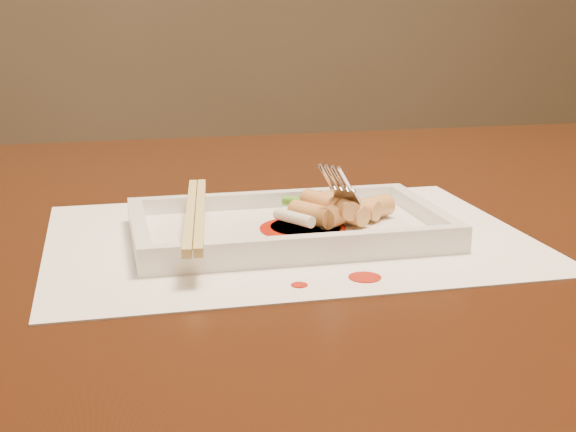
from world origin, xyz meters
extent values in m
cube|color=black|center=(0.00, 0.00, 0.73)|extent=(1.40, 0.90, 0.04)
cube|color=white|center=(-0.08, -0.09, 0.75)|extent=(0.40, 0.30, 0.00)
cylinder|color=#AD1405|center=(-0.05, -0.20, 0.75)|extent=(0.02, 0.02, 0.00)
cylinder|color=#AD1405|center=(-0.10, -0.21, 0.75)|extent=(0.01, 0.01, 0.00)
cube|color=white|center=(-0.08, -0.09, 0.76)|extent=(0.26, 0.16, 0.01)
cube|color=white|center=(-0.08, -0.01, 0.77)|extent=(0.26, 0.01, 0.01)
cube|color=white|center=(-0.08, -0.16, 0.77)|extent=(0.26, 0.01, 0.01)
cube|color=white|center=(-0.21, -0.09, 0.77)|extent=(0.01, 0.14, 0.01)
cube|color=white|center=(0.04, -0.09, 0.77)|extent=(0.01, 0.14, 0.01)
cube|color=black|center=(-0.05, -0.05, 0.77)|extent=(0.04, 0.03, 0.01)
cylinder|color=#EAEACC|center=(-0.08, -0.10, 0.77)|extent=(0.03, 0.04, 0.01)
cylinder|color=#3D8F17|center=(-0.04, -0.07, 0.77)|extent=(0.08, 0.05, 0.01)
cube|color=tan|center=(-0.17, -0.09, 0.78)|extent=(0.04, 0.22, 0.01)
cube|color=tan|center=(-0.16, -0.09, 0.78)|extent=(0.04, 0.22, 0.01)
cylinder|color=#AD1405|center=(-0.08, -0.09, 0.76)|extent=(0.04, 0.04, 0.00)
cylinder|color=#AD1405|center=(-0.08, -0.10, 0.76)|extent=(0.07, 0.07, 0.00)
cylinder|color=#AD1405|center=(-0.07, -0.09, 0.76)|extent=(0.06, 0.06, 0.00)
cylinder|color=#DBAF66|center=(-0.06, -0.09, 0.77)|extent=(0.04, 0.04, 0.02)
cylinder|color=#DBAF66|center=(-0.01, -0.08, 0.77)|extent=(0.05, 0.04, 0.02)
cylinder|color=#DBAF66|center=(-0.04, -0.09, 0.78)|extent=(0.03, 0.05, 0.02)
cylinder|color=#DBAF66|center=(-0.02, -0.08, 0.77)|extent=(0.04, 0.04, 0.02)
cylinder|color=#DBAF66|center=(-0.04, -0.09, 0.77)|extent=(0.04, 0.04, 0.02)
cylinder|color=#DBAF66|center=(-0.05, -0.08, 0.78)|extent=(0.03, 0.05, 0.02)
cylinder|color=#DBAF66|center=(-0.04, -0.09, 0.77)|extent=(0.04, 0.05, 0.02)
camera|label=1|loc=(-0.23, -0.72, 0.94)|focal=50.00mm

